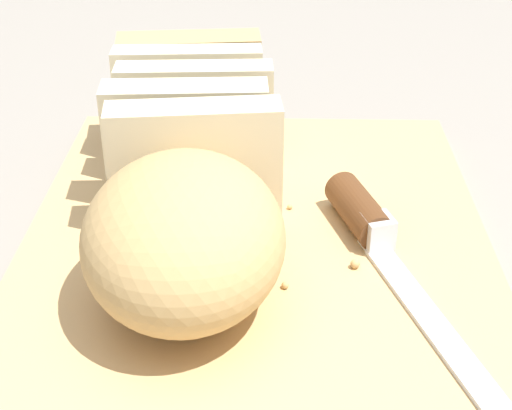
# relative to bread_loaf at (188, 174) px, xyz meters

# --- Properties ---
(ground_plane) EXTENTS (3.00, 3.00, 0.00)m
(ground_plane) POSITION_rel_bread_loaf_xyz_m (-0.01, -0.05, -0.06)
(ground_plane) COLOR gray
(cutting_board) EXTENTS (0.42, 0.33, 0.02)m
(cutting_board) POSITION_rel_bread_loaf_xyz_m (-0.01, -0.05, -0.05)
(cutting_board) COLOR tan
(cutting_board) RESTS_ON ground_plane
(bread_loaf) EXTENTS (0.34, 0.15, 0.09)m
(bread_loaf) POSITION_rel_bread_loaf_xyz_m (0.00, 0.00, 0.00)
(bread_loaf) COLOR tan
(bread_loaf) RESTS_ON cutting_board
(bread_knife) EXTENTS (0.29, 0.12, 0.03)m
(bread_knife) POSITION_rel_bread_loaf_xyz_m (-0.02, -0.13, -0.03)
(bread_knife) COLOR silver
(bread_knife) RESTS_ON cutting_board
(crumb_near_knife) EXTENTS (0.01, 0.01, 0.01)m
(crumb_near_knife) POSITION_rel_bread_loaf_xyz_m (-0.01, 0.03, -0.04)
(crumb_near_knife) COLOR tan
(crumb_near_knife) RESTS_ON cutting_board
(crumb_near_loaf) EXTENTS (0.00, 0.00, 0.00)m
(crumb_near_loaf) POSITION_rel_bread_loaf_xyz_m (0.03, -0.07, -0.04)
(crumb_near_loaf) COLOR tan
(crumb_near_loaf) RESTS_ON cutting_board
(crumb_stray_left) EXTENTS (0.01, 0.01, 0.01)m
(crumb_stray_left) POSITION_rel_bread_loaf_xyz_m (-0.04, -0.11, -0.04)
(crumb_stray_left) COLOR tan
(crumb_stray_left) RESTS_ON cutting_board
(crumb_stray_right) EXTENTS (0.00, 0.00, 0.00)m
(crumb_stray_right) POSITION_rel_bread_loaf_xyz_m (-0.06, -0.07, -0.04)
(crumb_stray_right) COLOR tan
(crumb_stray_right) RESTS_ON cutting_board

